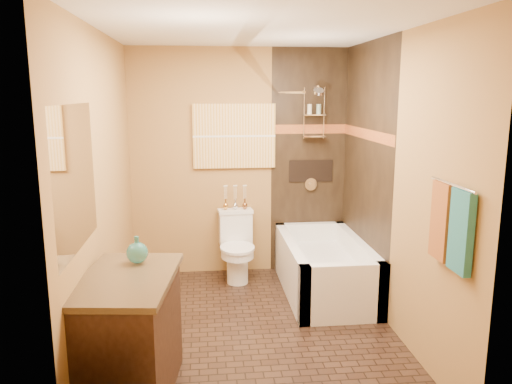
{
  "coord_description": "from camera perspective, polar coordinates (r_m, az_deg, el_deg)",
  "views": [
    {
      "loc": [
        -0.41,
        -3.98,
        2.02
      ],
      "look_at": [
        0.06,
        0.4,
        1.14
      ],
      "focal_mm": 35.0,
      "sensor_mm": 36.0,
      "label": 1
    }
  ],
  "objects": [
    {
      "name": "wall_front",
      "position": [
        2.63,
        3.07,
        -5.71
      ],
      "size": [
        2.4,
        0.02,
        2.5
      ],
      "primitive_type": "cube",
      "color": "olive",
      "rests_on": "floor"
    },
    {
      "name": "vanity_mirror",
      "position": [
        3.26,
        -19.89,
        1.5
      ],
      "size": [
        0.01,
        1.0,
        0.9
      ],
      "primitive_type": "cube",
      "color": "white",
      "rests_on": "wall_left"
    },
    {
      "name": "toilet",
      "position": [
        5.46,
        -2.23,
        -6.18
      ],
      "size": [
        0.39,
        0.57,
        0.75
      ],
      "rotation": [
        0.0,
        0.0,
        0.09
      ],
      "color": "white",
      "rests_on": "floor"
    },
    {
      "name": "mosaic_band_right",
      "position": [
        5.0,
        12.46,
        6.48
      ],
      "size": [
        0.01,
        1.5,
        0.1
      ],
      "primitive_type": "cube",
      "color": "maroon",
      "rests_on": "alcove_tile_right"
    },
    {
      "name": "ceiling",
      "position": [
        4.03,
        -0.29,
        18.18
      ],
      "size": [
        3.0,
        3.0,
        0.0
      ],
      "primitive_type": "plane",
      "color": "silver",
      "rests_on": "wall_back"
    },
    {
      "name": "alcove_tile_back",
      "position": [
        5.64,
        6.04,
        3.42
      ],
      "size": [
        0.85,
        0.01,
        2.5
      ],
      "primitive_type": "cube",
      "color": "black",
      "rests_on": "wall_back"
    },
    {
      "name": "wall_right",
      "position": [
        4.36,
        15.63,
        0.74
      ],
      "size": [
        0.02,
        3.0,
        2.5
      ],
      "primitive_type": "cube",
      "color": "olive",
      "rests_on": "floor"
    },
    {
      "name": "bud_vases",
      "position": [
        5.5,
        -2.39,
        -0.54
      ],
      "size": [
        0.27,
        0.06,
        0.26
      ],
      "color": "gold",
      "rests_on": "toilet"
    },
    {
      "name": "towel_teal",
      "position": [
        3.31,
        22.4,
        -4.21
      ],
      "size": [
        0.05,
        0.22,
        0.52
      ],
      "primitive_type": "cube",
      "color": "#1F686A",
      "rests_on": "towel_bar"
    },
    {
      "name": "teal_bottle",
      "position": [
        3.58,
        -13.44,
        -6.45
      ],
      "size": [
        0.16,
        0.16,
        0.24
      ],
      "primitive_type": null,
      "rotation": [
        0.0,
        0.0,
        -0.05
      ],
      "color": "#28786F",
      "rests_on": "vanity"
    },
    {
      "name": "wall_back",
      "position": [
        5.55,
        -1.85,
        3.34
      ],
      "size": [
        2.4,
        0.02,
        2.5
      ],
      "primitive_type": "cube",
      "color": "olive",
      "rests_on": "floor"
    },
    {
      "name": "shower_fixtures",
      "position": [
        5.5,
        6.63,
        7.56
      ],
      "size": [
        0.24,
        0.33,
        1.16
      ],
      "color": "silver",
      "rests_on": "floor"
    },
    {
      "name": "alcove_niche",
      "position": [
        5.66,
        6.28,
        2.41
      ],
      "size": [
        0.5,
        0.01,
        0.25
      ],
      "primitive_type": "cube",
      "color": "black",
      "rests_on": "alcove_tile_back"
    },
    {
      "name": "wall_left",
      "position": [
        4.13,
        -17.08,
        0.08
      ],
      "size": [
        0.02,
        3.0,
        2.5
      ],
      "primitive_type": "cube",
      "color": "olive",
      "rests_on": "floor"
    },
    {
      "name": "alcove_tile_right",
      "position": [
        5.05,
        12.39,
        2.29
      ],
      "size": [
        0.01,
        1.5,
        2.5
      ],
      "primitive_type": "cube",
      "color": "black",
      "rests_on": "wall_right"
    },
    {
      "name": "vanity",
      "position": [
        3.55,
        -14.39,
        -15.73
      ],
      "size": [
        0.7,
        1.02,
        0.85
      ],
      "rotation": [
        0.0,
        0.0,
        -0.12
      ],
      "color": "black",
      "rests_on": "floor"
    },
    {
      "name": "curtain_rod",
      "position": [
        4.8,
        3.64,
        11.31
      ],
      "size": [
        0.03,
        1.55,
        0.03
      ],
      "primitive_type": "cylinder",
      "rotation": [
        1.57,
        0.0,
        0.0
      ],
      "color": "silver",
      "rests_on": "wall_back"
    },
    {
      "name": "bathtub",
      "position": [
        5.2,
        7.79,
        -9.02
      ],
      "size": [
        0.8,
        1.5,
        0.55
      ],
      "color": "white",
      "rests_on": "floor"
    },
    {
      "name": "sunset_painting",
      "position": [
        5.48,
        -2.51,
        6.4
      ],
      "size": [
        0.9,
        0.04,
        0.7
      ],
      "primitive_type": "cube",
      "color": "gold",
      "rests_on": "wall_back"
    },
    {
      "name": "towel_bar",
      "position": [
        3.36,
        21.55,
        0.79
      ],
      "size": [
        0.02,
        0.55,
        0.02
      ],
      "primitive_type": "cylinder",
      "rotation": [
        1.57,
        0.0,
        0.0
      ],
      "color": "silver",
      "rests_on": "wall_right"
    },
    {
      "name": "floor",
      "position": [
        4.48,
        -0.26,
        -15.47
      ],
      "size": [
        3.0,
        3.0,
        0.0
      ],
      "primitive_type": "plane",
      "color": "black",
      "rests_on": "ground"
    },
    {
      "name": "mosaic_band_back",
      "position": [
        5.6,
        6.14,
        7.16
      ],
      "size": [
        0.85,
        0.01,
        0.1
      ],
      "primitive_type": "cube",
      "color": "maroon",
      "rests_on": "alcove_tile_back"
    },
    {
      "name": "towel_rust",
      "position": [
        3.54,
        20.41,
        -3.12
      ],
      "size": [
        0.05,
        0.22,
        0.52
      ],
      "primitive_type": "cube",
      "color": "brown",
      "rests_on": "towel_bar"
    }
  ]
}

